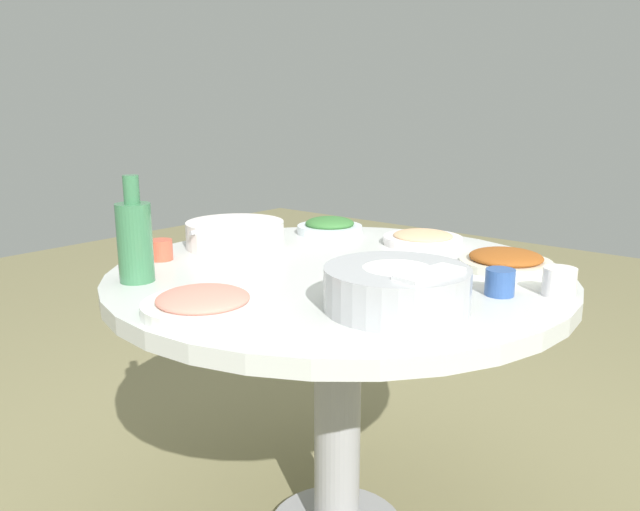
% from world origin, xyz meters
% --- Properties ---
extents(round_dining_table, '(1.13, 1.13, 0.76)m').
position_xyz_m(round_dining_table, '(0.00, 0.00, 0.63)').
color(round_dining_table, '#99999E').
rests_on(round_dining_table, ground).
extents(rice_bowl, '(0.29, 0.29, 0.09)m').
position_xyz_m(rice_bowl, '(-0.28, 0.17, 0.80)').
color(rice_bowl, '#B2B5BA').
rests_on(rice_bowl, round_dining_table).
extents(soup_bowl, '(0.28, 0.31, 0.07)m').
position_xyz_m(soup_bowl, '(0.38, -0.01, 0.79)').
color(soup_bowl, white).
rests_on(soup_bowl, round_dining_table).
extents(dish_noodles, '(0.23, 0.23, 0.04)m').
position_xyz_m(dish_noodles, '(-0.01, -0.38, 0.77)').
color(dish_noodles, white).
rests_on(dish_noodles, round_dining_table).
extents(dish_shrimp, '(0.24, 0.24, 0.04)m').
position_xyz_m(dish_shrimp, '(0.00, 0.43, 0.78)').
color(dish_shrimp, white).
rests_on(dish_shrimp, round_dining_table).
extents(dish_stirfry, '(0.23, 0.23, 0.05)m').
position_xyz_m(dish_stirfry, '(-0.31, -0.28, 0.78)').
color(dish_stirfry, silver).
rests_on(dish_stirfry, round_dining_table).
extents(dish_greens, '(0.20, 0.20, 0.05)m').
position_xyz_m(dish_greens, '(0.30, -0.33, 0.78)').
color(dish_greens, silver).
rests_on(dish_greens, round_dining_table).
extents(green_bottle, '(0.08, 0.08, 0.24)m').
position_xyz_m(green_bottle, '(0.29, 0.38, 0.86)').
color(green_bottle, '#3B784D').
rests_on(green_bottle, round_dining_table).
extents(tea_cup_near, '(0.06, 0.06, 0.05)m').
position_xyz_m(tea_cup_near, '(0.42, 0.22, 0.78)').
color(tea_cup_near, '#CC543B').
rests_on(tea_cup_near, round_dining_table).
extents(tea_cup_far, '(0.07, 0.07, 0.06)m').
position_xyz_m(tea_cup_far, '(-0.49, -0.13, 0.79)').
color(tea_cup_far, white).
rests_on(tea_cup_far, round_dining_table).
extents(tea_cup_side, '(0.06, 0.06, 0.06)m').
position_xyz_m(tea_cup_side, '(-0.40, -0.05, 0.79)').
color(tea_cup_side, '#305499').
rests_on(tea_cup_side, round_dining_table).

